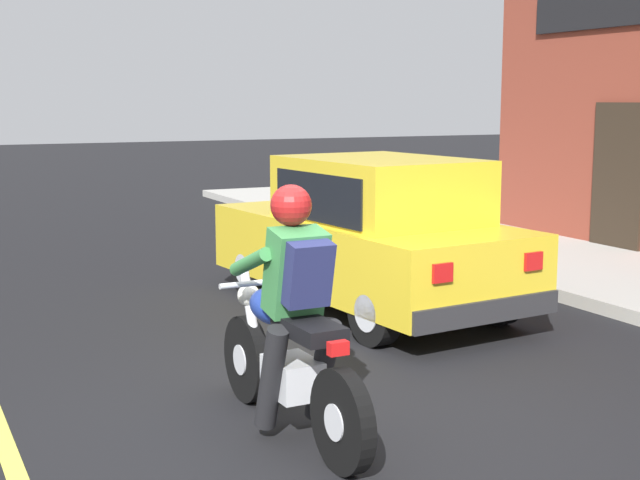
# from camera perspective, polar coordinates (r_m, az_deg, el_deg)

# --- Properties ---
(ground_plane) EXTENTS (80.00, 80.00, 0.00)m
(ground_plane) POSITION_cam_1_polar(r_m,az_deg,el_deg) (5.86, -0.45, -12.41)
(ground_plane) COLOR black
(sidewalk_curb) EXTENTS (2.60, 22.00, 0.14)m
(sidewalk_curb) POSITION_cam_1_polar(r_m,az_deg,el_deg) (11.21, 17.61, -2.08)
(sidewalk_curb) COLOR #ADAAA3
(sidewalk_curb) RESTS_ON ground
(motorcycle_with_rider) EXTENTS (0.56, 2.02, 1.62)m
(motorcycle_with_rider) POSITION_cam_1_polar(r_m,az_deg,el_deg) (5.69, -1.89, -5.91)
(motorcycle_with_rider) COLOR black
(motorcycle_with_rider) RESTS_ON ground
(car_hatchback) EXTENTS (1.97, 3.91, 1.57)m
(car_hatchback) POSITION_cam_1_polar(r_m,az_deg,el_deg) (9.04, 3.15, 0.24)
(car_hatchback) COLOR black
(car_hatchback) RESTS_ON ground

